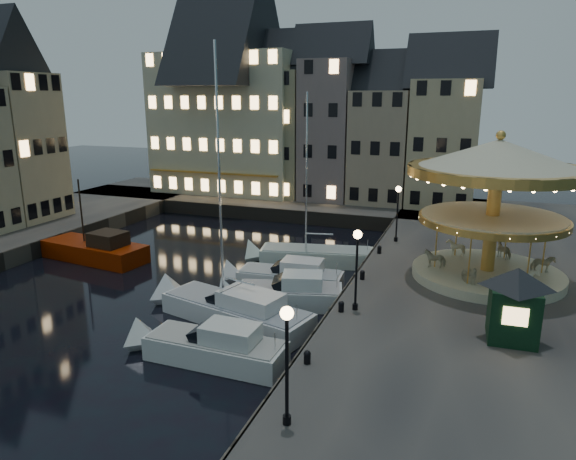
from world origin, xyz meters
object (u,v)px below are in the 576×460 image
at_px(streetlamp_a, 287,349).
at_px(motorboat_c, 230,309).
at_px(motorboat_b, 208,347).
at_px(bollard_a, 307,357).
at_px(motorboat_f, 309,256).
at_px(carousel, 496,183).
at_px(bollard_c, 362,274).
at_px(bollard_b, 341,306).
at_px(motorboat_e, 284,278).
at_px(bollard_d, 379,249).
at_px(ticket_kiosk, 516,292).
at_px(streetlamp_c, 398,206).
at_px(motorboat_d, 283,295).
at_px(streetlamp_b, 357,259).
at_px(red_fishing_boat, 97,251).

distance_m(streetlamp_a, motorboat_c, 11.77).
bearing_deg(motorboat_b, streetlamp_a, -40.83).
xyz_separation_m(bollard_a, motorboat_f, (-5.11, 16.03, -1.07)).
distance_m(bollard_a, motorboat_f, 16.86).
bearing_deg(carousel, bollard_c, -158.47).
xyz_separation_m(bollard_b, motorboat_e, (-5.07, 5.31, -0.96)).
bearing_deg(streetlamp_a, bollard_a, 98.53).
bearing_deg(bollard_a, motorboat_c, 139.54).
xyz_separation_m(bollard_c, motorboat_e, (-5.07, 0.31, -0.96)).
bearing_deg(motorboat_c, bollard_a, -40.46).
xyz_separation_m(bollard_c, bollard_d, (0.00, 5.50, 0.00)).
relative_size(streetlamp_a, ticket_kiosk, 1.10).
height_order(streetlamp_c, motorboat_c, motorboat_c).
bearing_deg(motorboat_b, motorboat_d, 82.52).
relative_size(bollard_a, motorboat_f, 0.05).
distance_m(streetlamp_a, motorboat_b, 8.24).
height_order(motorboat_d, ticket_kiosk, ticket_kiosk).
xyz_separation_m(streetlamp_a, motorboat_b, (-5.69, 4.92, -3.38)).
relative_size(streetlamp_b, carousel, 0.42).
bearing_deg(streetlamp_c, carousel, -44.85).
bearing_deg(carousel, red_fishing_boat, -176.02).
bearing_deg(bollard_c, streetlamp_a, -87.63).
relative_size(bollard_d, ticket_kiosk, 0.15).
bearing_deg(motorboat_d, motorboat_b, -97.48).
height_order(streetlamp_b, motorboat_d, streetlamp_b).
relative_size(streetlamp_c, bollard_c, 7.32).
distance_m(streetlamp_b, motorboat_d, 6.21).
distance_m(bollard_b, bollard_d, 10.50).
distance_m(motorboat_c, motorboat_f, 10.93).
relative_size(bollard_b, motorboat_d, 0.08).
distance_m(bollard_c, ticket_kiosk, 9.70).
bearing_deg(carousel, streetlamp_c, 135.15).
bearing_deg(bollard_b, motorboat_d, 147.38).
bearing_deg(motorboat_f, bollard_c, -47.29).
bearing_deg(streetlamp_b, red_fishing_boat, 165.54).
relative_size(streetlamp_b, motorboat_f, 0.34).
bearing_deg(red_fishing_boat, streetlamp_a, -36.53).
xyz_separation_m(motorboat_e, carousel, (11.98, 2.41, 6.37)).
xyz_separation_m(bollard_c, red_fishing_boat, (-20.11, 0.84, -0.89)).
relative_size(motorboat_b, motorboat_d, 1.06).
bearing_deg(streetlamp_b, motorboat_c, -172.60).
relative_size(motorboat_f, ticket_kiosk, 3.19).
height_order(bollard_a, bollard_b, same).
bearing_deg(streetlamp_a, streetlamp_c, 90.00).
relative_size(bollard_c, red_fishing_boat, 0.07).
bearing_deg(bollard_d, motorboat_b, -108.65).
height_order(streetlamp_c, bollard_b, streetlamp_c).
xyz_separation_m(streetlamp_b, ticket_kiosk, (7.25, -0.84, -0.45)).
bearing_deg(bollard_d, motorboat_f, 179.65).
bearing_deg(motorboat_d, bollard_b, -32.62).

